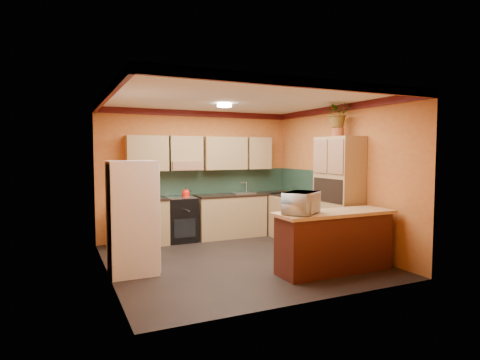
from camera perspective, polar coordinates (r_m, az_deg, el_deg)
name	(u,v)px	position (r m, az deg, el deg)	size (l,w,h in m)	color
room_shell	(233,137)	(6.95, -1.05, 6.15)	(4.24, 4.24, 2.72)	black
base_cabinets_back	(209,218)	(8.51, -4.38, -5.39)	(3.65, 0.60, 0.88)	tan
countertop_back	(209,196)	(8.45, -4.39, -2.31)	(3.65, 0.62, 0.04)	black
stove	(181,219)	(8.32, -8.44, -5.54)	(0.58, 0.58, 0.91)	black
kettle	(186,193)	(8.22, -7.71, -1.81)	(0.17, 0.17, 0.18)	red
sink	(243,193)	(8.74, 0.38, -1.86)	(0.48, 0.40, 0.03)	silver
base_cabinets_right	(290,216)	(8.76, 7.08, -5.14)	(0.60, 0.80, 0.88)	tan
countertop_right	(290,195)	(8.70, 7.11, -2.15)	(0.62, 0.80, 0.04)	black
fridge	(132,217)	(6.24, -15.11, -5.15)	(0.68, 0.66, 1.70)	white
pantry	(339,195)	(7.43, 13.84, -2.12)	(0.48, 0.90, 2.10)	tan
fern_pot	(338,132)	(7.44, 13.74, 6.60)	(0.22, 0.22, 0.16)	#9B4625
fern	(338,113)	(7.47, 13.79, 9.19)	(0.46, 0.40, 0.51)	tan
breakfast_bar	(334,243)	(6.34, 13.24, -8.74)	(1.80, 0.55, 0.88)	#481F10
bar_top	(335,213)	(6.26, 13.31, -4.58)	(1.90, 0.65, 0.05)	tan
microwave	(301,203)	(5.89, 8.72, -3.24)	(0.58, 0.39, 0.32)	white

